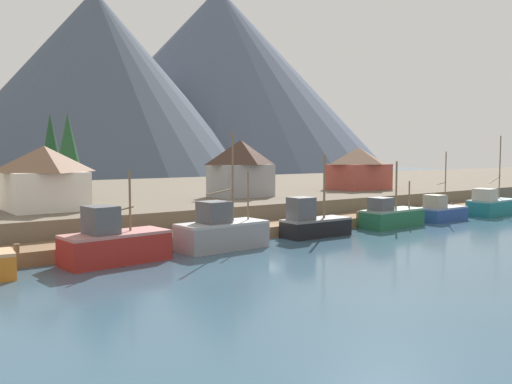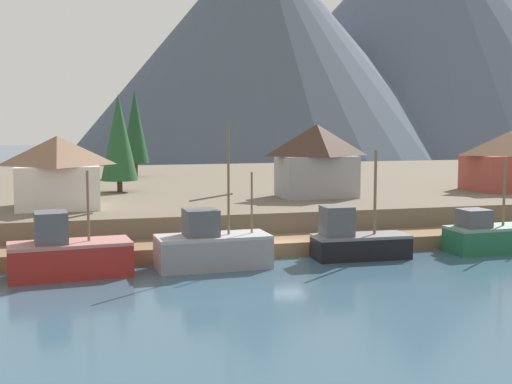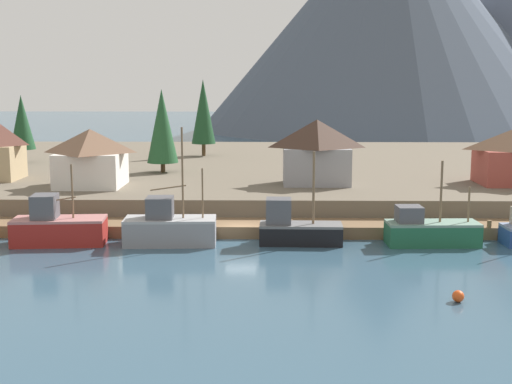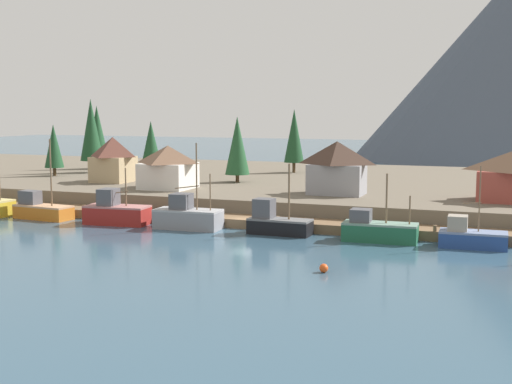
{
  "view_description": "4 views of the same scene",
  "coord_description": "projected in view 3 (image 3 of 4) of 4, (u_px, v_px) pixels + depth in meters",
  "views": [
    {
      "loc": [
        -28.25,
        -36.83,
        7.47
      ],
      "look_at": [
        1.42,
        3.05,
        3.87
      ],
      "focal_mm": 38.04,
      "sensor_mm": 36.0,
      "label": 1
    },
    {
      "loc": [
        -13.89,
        -43.77,
        9.34
      ],
      "look_at": [
        -1.35,
        3.06,
        4.21
      ],
      "focal_mm": 48.32,
      "sensor_mm": 36.0,
      "label": 2
    },
    {
      "loc": [
        2.27,
        -55.24,
        12.88
      ],
      "look_at": [
        1.17,
        3.08,
        3.38
      ],
      "focal_mm": 49.12,
      "sensor_mm": 36.0,
      "label": 3
    },
    {
      "loc": [
        26.91,
        -66.63,
        12.67
      ],
      "look_at": [
        0.9,
        1.87,
        3.82
      ],
      "focal_mm": 47.99,
      "sensor_mm": 36.0,
      "label": 4
    }
  ],
  "objects": [
    {
      "name": "fishing_boat_green",
      "position": [
        430.0,
        231.0,
        54.56
      ],
      "size": [
        7.2,
        2.97,
        6.63
      ],
      "rotation": [
        0.0,
        0.0,
        0.04
      ],
      "color": "#1E5B3D",
      "rests_on": "ground_plane"
    },
    {
      "name": "fishing_boat_red",
      "position": [
        57.0,
        227.0,
        54.75
      ],
      "size": [
        7.33,
        3.57,
        6.31
      ],
      "rotation": [
        0.0,
        0.0,
        0.09
      ],
      "color": "maroon",
      "rests_on": "ground_plane"
    },
    {
      "name": "conifer_near_left",
      "position": [
        203.0,
        112.0,
        93.81
      ],
      "size": [
        3.23,
        3.23,
        10.29
      ],
      "color": "#4C3823",
      "rests_on": "shoreline_bank"
    },
    {
      "name": "channel_buoy",
      "position": [
        458.0,
        296.0,
        40.69
      ],
      "size": [
        0.7,
        0.7,
        0.7
      ],
      "primitive_type": "sphere",
      "color": "#E04C19",
      "rests_on": "ground_plane"
    },
    {
      "name": "house_grey",
      "position": [
        317.0,
        151.0,
        68.73
      ],
      "size": [
        6.84,
        4.61,
        6.41
      ],
      "color": "gray",
      "rests_on": "shoreline_bank"
    },
    {
      "name": "house_white",
      "position": [
        91.0,
        157.0,
        67.51
      ],
      "size": [
        6.43,
        6.29,
        5.58
      ],
      "color": "silver",
      "rests_on": "shoreline_bank"
    },
    {
      "name": "conifer_near_right",
      "position": [
        22.0,
        122.0,
        86.39
      ],
      "size": [
        3.06,
        3.06,
        8.36
      ],
      "color": "#4C3823",
      "rests_on": "shoreline_bank"
    },
    {
      "name": "conifer_mid_right",
      "position": [
        162.0,
        126.0,
        77.37
      ],
      "size": [
        3.45,
        3.45,
        9.23
      ],
      "color": "#4C3823",
      "rests_on": "shoreline_bank"
    },
    {
      "name": "fishing_boat_black",
      "position": [
        296.0,
        229.0,
        54.93
      ],
      "size": [
        6.5,
        2.64,
        7.29
      ],
      "rotation": [
        0.0,
        0.0,
        -0.02
      ],
      "color": "black",
      "rests_on": "ground_plane"
    },
    {
      "name": "mountain_west_peak",
      "position": [
        390.0,
        16.0,
        177.45
      ],
      "size": [
        96.8,
        96.8,
        57.08
      ],
      "primitive_type": "cone",
      "color": "#475160",
      "rests_on": "ground_plane"
    },
    {
      "name": "fishing_boat_grey",
      "position": [
        169.0,
        228.0,
        54.72
      ],
      "size": [
        7.23,
        3.33,
        9.19
      ],
      "rotation": [
        0.0,
        0.0,
        0.04
      ],
      "color": "gray",
      "rests_on": "ground_plane"
    },
    {
      "name": "shoreline_bank",
      "position": [
        251.0,
        172.0,
        88.0
      ],
      "size": [
        400.0,
        56.0,
        2.5
      ],
      "primitive_type": "cube",
      "color": "#665B4C",
      "rests_on": "ground_plane"
    },
    {
      "name": "dock",
      "position": [
        242.0,
        228.0,
        58.51
      ],
      "size": [
        80.0,
        4.0,
        1.6
      ],
      "color": "brown",
      "rests_on": "ground_plane"
    },
    {
      "name": "ground_plane",
      "position": [
        248.0,
        202.0,
        76.44
      ],
      "size": [
        400.0,
        400.0,
        1.0
      ],
      "primitive_type": "cube",
      "color": "#335166"
    }
  ]
}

